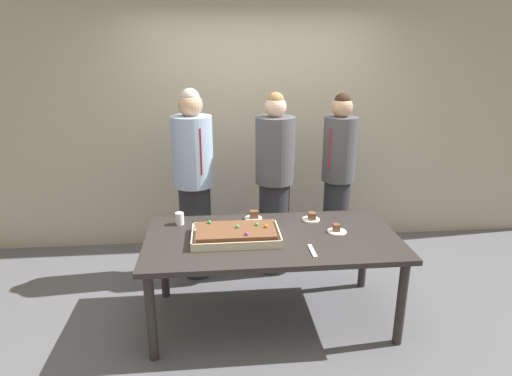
{
  "coord_description": "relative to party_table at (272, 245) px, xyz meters",
  "views": [
    {
      "loc": [
        -0.42,
        -3.03,
        2.12
      ],
      "look_at": [
        -0.11,
        0.15,
        1.08
      ],
      "focal_mm": 30.41,
      "sensor_mm": 36.0,
      "label": 1
    }
  ],
  "objects": [
    {
      "name": "person_green_shirt_behind",
      "position": [
        0.77,
        0.94,
        0.25
      ],
      "size": [
        0.32,
        0.32,
        1.72
      ],
      "rotation": [
        0.0,
        0.0,
        -2.41
      ],
      "color": "#28282D",
      "rests_on": "ground_plane"
    },
    {
      "name": "person_striped_tie_right",
      "position": [
        0.13,
        0.81,
        0.25
      ],
      "size": [
        0.36,
        0.36,
        1.74
      ],
      "rotation": [
        0.0,
        0.0,
        -2.03
      ],
      "color": "#28282D",
      "rests_on": "ground_plane"
    },
    {
      "name": "person_serving_front",
      "position": [
        -0.62,
        0.8,
        0.27
      ],
      "size": [
        0.37,
        0.37,
        1.78
      ],
      "rotation": [
        0.0,
        0.0,
        -1.17
      ],
      "color": "#28282D",
      "rests_on": "ground_plane"
    },
    {
      "name": "sheet_cake",
      "position": [
        -0.28,
        -0.01,
        0.11
      ],
      "size": [
        0.67,
        0.4,
        0.11
      ],
      "color": "beige",
      "rests_on": "party_table"
    },
    {
      "name": "ground_plane",
      "position": [
        0.0,
        0.0,
        -0.65
      ],
      "size": [
        12.0,
        12.0,
        0.0
      ],
      "primitive_type": "plane",
      "color": "#5B5B60"
    },
    {
      "name": "interior_back_panel",
      "position": [
        0.0,
        1.6,
        0.85
      ],
      "size": [
        8.0,
        0.12,
        3.0
      ],
      "primitive_type": "cube",
      "color": "#B2A893",
      "rests_on": "ground_plane"
    },
    {
      "name": "drink_cup_nearest",
      "position": [
        -0.73,
        0.32,
        0.12
      ],
      "size": [
        0.07,
        0.07,
        0.1
      ],
      "primitive_type": "cylinder",
      "color": "white",
      "rests_on": "party_table"
    },
    {
      "name": "plated_slice_near_right",
      "position": [
        0.52,
        0.04,
        0.09
      ],
      "size": [
        0.15,
        0.15,
        0.07
      ],
      "color": "white",
      "rests_on": "party_table"
    },
    {
      "name": "plated_slice_far_left",
      "position": [
        -0.11,
        0.37,
        0.1
      ],
      "size": [
        0.15,
        0.15,
        0.07
      ],
      "color": "white",
      "rests_on": "party_table"
    },
    {
      "name": "cake_server_utensil",
      "position": [
        0.25,
        -0.28,
        0.08
      ],
      "size": [
        0.03,
        0.2,
        0.01
      ],
      "primitive_type": "cube",
      "color": "silver",
      "rests_on": "party_table"
    },
    {
      "name": "party_table",
      "position": [
        0.0,
        0.0,
        0.0
      ],
      "size": [
        1.95,
        0.98,
        0.73
      ],
      "color": "#2D2826",
      "rests_on": "ground_plane"
    },
    {
      "name": "plated_slice_near_left",
      "position": [
        0.37,
        0.3,
        0.1
      ],
      "size": [
        0.15,
        0.15,
        0.07
      ],
      "color": "white",
      "rests_on": "party_table"
    }
  ]
}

